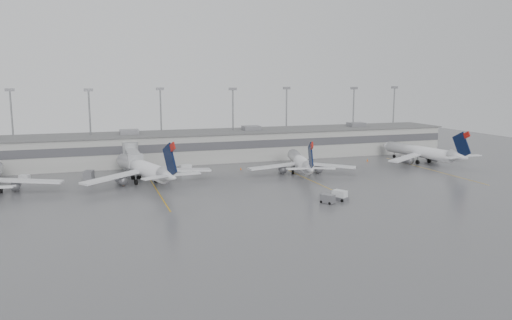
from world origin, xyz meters
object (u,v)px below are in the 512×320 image
object	(u,v)px
jet_mid_left	(145,168)
jet_far_right	(422,152)
baggage_tug	(340,197)
jet_mid_right	(301,162)

from	to	relation	value
jet_mid_left	jet_far_right	size ratio (longest dim) A/B	1.04
jet_mid_left	baggage_tug	world-z (taller)	jet_mid_left
jet_mid_right	jet_far_right	xyz separation A→B (m)	(37.91, 3.17, 0.21)
jet_mid_right	baggage_tug	world-z (taller)	jet_mid_right
jet_far_right	baggage_tug	size ratio (longest dim) A/B	8.85
jet_mid_right	jet_far_right	size ratio (longest dim) A/B	0.92
jet_far_right	baggage_tug	distance (m)	52.22
jet_mid_left	baggage_tug	distance (m)	44.19
jet_mid_right	jet_far_right	bearing A→B (deg)	18.36
jet_mid_left	jet_far_right	distance (m)	75.68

